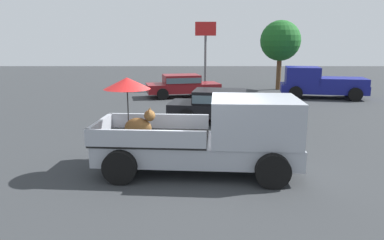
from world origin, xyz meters
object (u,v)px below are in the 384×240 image
at_px(parked_sedan_far, 223,104).
at_px(pickup_truck_main, 216,134).
at_px(parked_sedan_near, 184,85).
at_px(pickup_truck_red, 321,83).
at_px(motel_sign, 207,42).

bearing_deg(parked_sedan_far, pickup_truck_main, -87.55).
bearing_deg(parked_sedan_far, parked_sedan_near, 113.38).
distance_m(pickup_truck_red, motel_sign, 7.86).
distance_m(parked_sedan_near, parked_sedan_far, 7.09).
bearing_deg(pickup_truck_main, parked_sedan_near, 99.22).
bearing_deg(parked_sedan_near, parked_sedan_far, -87.88).
bearing_deg(pickup_truck_main, parked_sedan_far, 87.58).
xyz_separation_m(pickup_truck_main, parked_sedan_near, (-1.14, 12.50, -0.22)).
height_order(parked_sedan_far, motel_sign, motel_sign).
distance_m(parked_sedan_far, motel_sign, 10.43).
xyz_separation_m(pickup_truck_main, pickup_truck_red, (6.92, 12.15, -0.09)).
xyz_separation_m(parked_sedan_near, parked_sedan_far, (1.78, -6.86, 0.00)).
height_order(parked_sedan_near, parked_sedan_far, same).
distance_m(pickup_truck_red, parked_sedan_far, 9.06).
height_order(pickup_truck_main, parked_sedan_far, pickup_truck_main).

